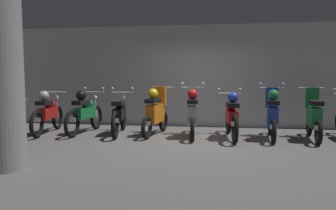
# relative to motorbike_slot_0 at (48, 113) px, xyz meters

# --- Properties ---
(ground_plane) EXTENTS (80.00, 80.00, 0.00)m
(ground_plane) POSITION_rel_motorbike_slot_0_xyz_m (3.64, -0.57, -0.53)
(ground_plane) COLOR #565451
(back_wall) EXTENTS (16.00, 0.30, 2.89)m
(back_wall) POSITION_rel_motorbike_slot_0_xyz_m (3.64, 1.84, 0.92)
(back_wall) COLOR #ADADB2
(back_wall) RESTS_ON ground
(motorbike_slot_0) EXTENTS (0.56, 1.95, 1.08)m
(motorbike_slot_0) POSITION_rel_motorbike_slot_0_xyz_m (0.00, 0.00, 0.00)
(motorbike_slot_0) COLOR black
(motorbike_slot_0) RESTS_ON ground
(motorbike_slot_1) EXTENTS (0.59, 1.95, 1.15)m
(motorbike_slot_1) POSITION_rel_motorbike_slot_0_xyz_m (0.91, 0.18, 0.00)
(motorbike_slot_1) COLOR black
(motorbike_slot_1) RESTS_ON ground
(motorbike_slot_2) EXTENTS (0.58, 1.94, 1.15)m
(motorbike_slot_2) POSITION_rel_motorbike_slot_0_xyz_m (1.82, 0.17, -0.03)
(motorbike_slot_2) COLOR black
(motorbike_slot_2) RESTS_ON ground
(motorbike_slot_3) EXTENTS (0.56, 1.67, 1.18)m
(motorbike_slot_3) POSITION_rel_motorbike_slot_0_xyz_m (2.73, 0.19, 0.04)
(motorbike_slot_3) COLOR black
(motorbike_slot_3) RESTS_ON ground
(motorbike_slot_4) EXTENTS (0.59, 1.68, 1.29)m
(motorbike_slot_4) POSITION_rel_motorbike_slot_0_xyz_m (3.64, 0.06, 0.04)
(motorbike_slot_4) COLOR black
(motorbike_slot_4) RESTS_ON ground
(motorbike_slot_5) EXTENTS (0.59, 1.95, 1.15)m
(motorbike_slot_5) POSITION_rel_motorbike_slot_0_xyz_m (4.55, 0.04, 0.00)
(motorbike_slot_5) COLOR black
(motorbike_slot_5) RESTS_ON ground
(motorbike_slot_6) EXTENTS (0.59, 1.68, 1.29)m
(motorbike_slot_6) POSITION_rel_motorbike_slot_0_xyz_m (5.46, 0.07, 0.04)
(motorbike_slot_6) COLOR black
(motorbike_slot_6) RESTS_ON ground
(motorbike_slot_7) EXTENTS (0.56, 1.68, 1.18)m
(motorbike_slot_7) POSITION_rel_motorbike_slot_0_xyz_m (6.37, 0.10, -0.00)
(motorbike_slot_7) COLOR black
(motorbike_slot_7) RESTS_ON ground
(bicycle) EXTENTS (0.56, 1.69, 0.89)m
(bicycle) POSITION_rel_motorbike_slot_0_xyz_m (-0.97, -0.01, -0.16)
(bicycle) COLOR black
(bicycle) RESTS_ON ground
(support_pillar) EXTENTS (0.56, 0.56, 2.89)m
(support_pillar) POSITION_rel_motorbike_slot_0_xyz_m (1.01, -3.02, 0.92)
(support_pillar) COLOR gray
(support_pillar) RESTS_ON ground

